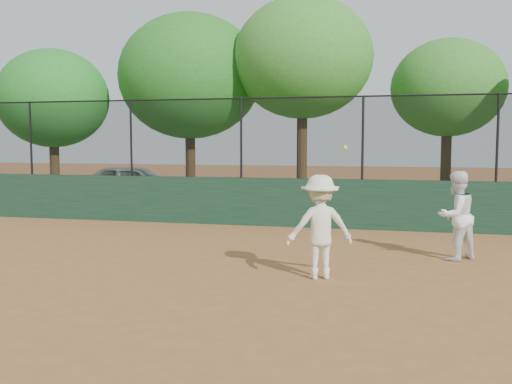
% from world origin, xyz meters
% --- Properties ---
extents(ground, '(80.00, 80.00, 0.00)m').
position_xyz_m(ground, '(0.00, 0.00, 0.00)').
color(ground, '#9C6032').
rests_on(ground, ground).
extents(back_wall, '(26.00, 0.20, 1.20)m').
position_xyz_m(back_wall, '(0.00, 6.00, 0.60)').
color(back_wall, '#1B3B26').
rests_on(back_wall, ground).
extents(grass_strip, '(36.00, 12.00, 0.01)m').
position_xyz_m(grass_strip, '(0.00, 12.00, 0.00)').
color(grass_strip, '#385B1C').
rests_on(grass_strip, ground).
extents(parked_car, '(4.20, 2.21, 1.36)m').
position_xyz_m(parked_car, '(-5.05, 9.40, 0.68)').
color(parked_car, '#AFB5B9').
rests_on(parked_car, ground).
extents(player_second, '(0.98, 0.96, 1.59)m').
position_xyz_m(player_second, '(4.33, 2.82, 0.80)').
color(player_second, white).
rests_on(player_second, ground).
extents(player_main, '(1.19, 0.93, 2.06)m').
position_xyz_m(player_main, '(2.14, 0.86, 0.81)').
color(player_main, '#E8E5C4').
rests_on(player_main, ground).
extents(fence_assembly, '(26.00, 0.06, 2.00)m').
position_xyz_m(fence_assembly, '(-0.03, 6.00, 2.24)').
color(fence_assembly, black).
rests_on(fence_assembly, back_wall).
extents(tree_0, '(4.13, 3.76, 5.45)m').
position_xyz_m(tree_0, '(-8.93, 10.83, 3.65)').
color(tree_0, '#4C341B').
rests_on(tree_0, ground).
extents(tree_1, '(5.22, 4.75, 6.70)m').
position_xyz_m(tree_1, '(-4.02, 11.91, 4.44)').
color(tree_1, '#422C17').
rests_on(tree_1, ground).
extents(tree_2, '(4.74, 4.31, 6.97)m').
position_xyz_m(tree_2, '(0.16, 11.56, 4.90)').
color(tree_2, '#482F1A').
rests_on(tree_2, ground).
extents(tree_3, '(3.83, 3.48, 5.57)m').
position_xyz_m(tree_3, '(4.97, 12.70, 3.90)').
color(tree_3, '#402915').
rests_on(tree_3, ground).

